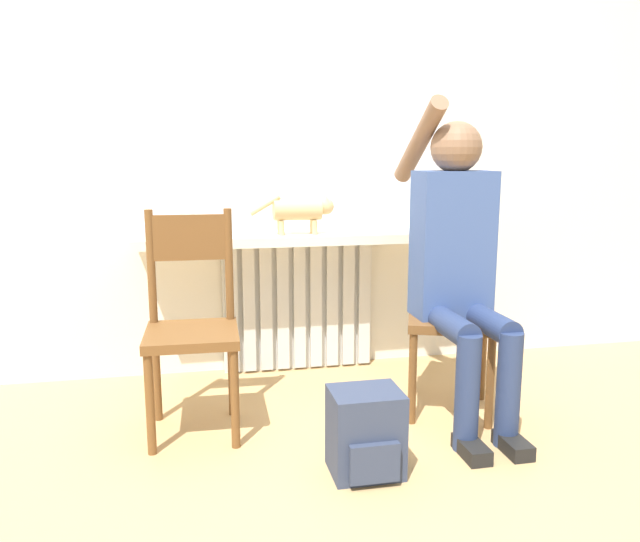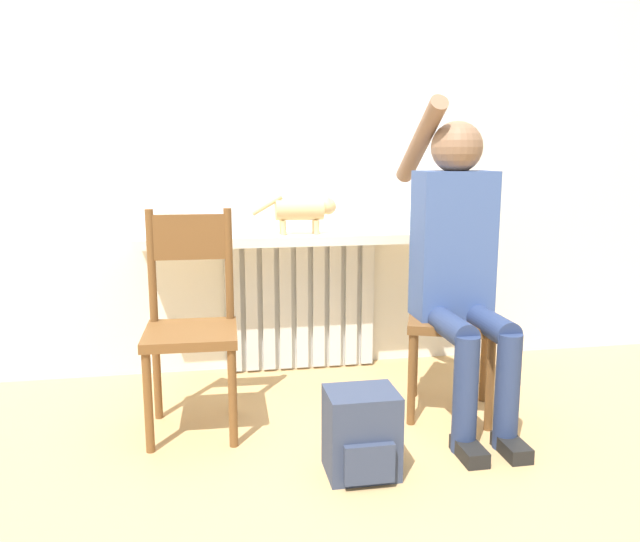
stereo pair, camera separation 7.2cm
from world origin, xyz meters
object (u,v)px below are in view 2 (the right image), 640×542
at_px(chair_left, 191,321).
at_px(backpack, 362,433).
at_px(person, 460,257).
at_px(chair_right, 452,309).
at_px(cat, 304,210).

height_order(chair_left, backpack, chair_left).
bearing_deg(person, backpack, -141.93).
distance_m(chair_right, cat, 0.90).
bearing_deg(person, cat, 133.76).
xyz_separation_m(chair_left, chair_right, (1.18, -0.00, 0.00)).
height_order(person, cat, person).
relative_size(person, backpack, 4.43).
distance_m(chair_left, backpack, 0.88).
bearing_deg(cat, person, -46.24).
xyz_separation_m(chair_left, person, (1.16, -0.10, 0.26)).
bearing_deg(chair_left, chair_right, 1.65).
xyz_separation_m(cat, backpack, (0.05, -1.04, -0.74)).
height_order(chair_right, cat, cat).
bearing_deg(chair_left, backpack, -38.31).
xyz_separation_m(person, cat, (-0.59, 0.62, 0.16)).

